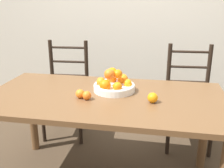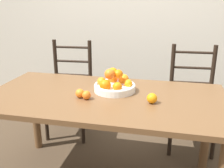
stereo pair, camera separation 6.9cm
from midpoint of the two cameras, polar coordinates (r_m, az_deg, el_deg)
wall_back at (r=3.19m, az=5.79°, el=16.49°), size 8.00×0.06×2.60m
dining_table at (r=1.89m, az=-0.57°, el=-5.18°), size 1.70×0.88×0.74m
fruit_bowl at (r=1.93m, az=1.55°, el=-0.08°), size 0.31×0.31×0.17m
orange_loose_0 at (r=1.78m, az=-4.47°, el=-2.43°), size 0.06×0.06×0.06m
orange_loose_1 at (r=1.73m, az=9.83°, el=-3.09°), size 0.07×0.07×0.07m
orange_loose_2 at (r=1.81m, az=-5.92°, el=-2.04°), size 0.06×0.06×0.06m
chair_left at (r=2.77m, az=-8.43°, el=-1.62°), size 0.45×0.43×0.98m
chair_right at (r=2.61m, az=17.64°, el=-3.60°), size 0.44×0.43×0.98m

